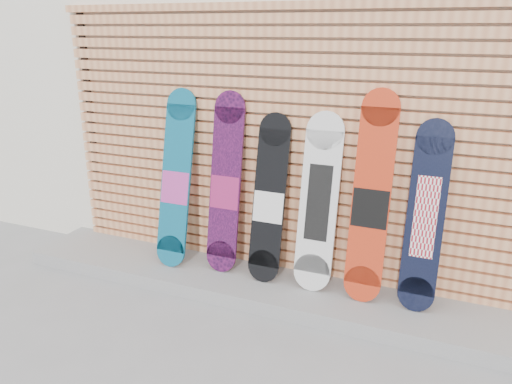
# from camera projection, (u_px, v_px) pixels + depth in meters

# --- Properties ---
(ground) EXTENTS (80.00, 80.00, 0.00)m
(ground) POSITION_uv_depth(u_px,v_px,m) (262.00, 345.00, 3.49)
(ground) COLOR gray
(ground) RESTS_ON ground
(building) EXTENTS (12.00, 5.00, 3.60)m
(building) POSITION_uv_depth(u_px,v_px,m) (416.00, 55.00, 5.80)
(building) COLOR silver
(building) RESTS_ON ground
(concrete_step) EXTENTS (4.60, 0.70, 0.12)m
(concrete_step) POSITION_uv_depth(u_px,v_px,m) (276.00, 288.00, 4.12)
(concrete_step) COLOR gray
(concrete_step) RESTS_ON ground
(slat_wall) EXTENTS (4.26, 0.08, 2.29)m
(slat_wall) POSITION_uv_depth(u_px,v_px,m) (291.00, 145.00, 4.01)
(slat_wall) COLOR tan
(slat_wall) RESTS_ON ground
(snowboard_0) EXTENTS (0.28, 0.38, 1.51)m
(snowboard_0) POSITION_uv_depth(u_px,v_px,m) (176.00, 180.00, 4.28)
(snowboard_0) COLOR #0C5776
(snowboard_0) RESTS_ON concrete_step
(snowboard_1) EXTENTS (0.27, 0.29, 1.51)m
(snowboard_1) POSITION_uv_depth(u_px,v_px,m) (225.00, 185.00, 4.15)
(snowboard_1) COLOR black
(snowboard_1) RESTS_ON concrete_step
(snowboard_2) EXTENTS (0.27, 0.32, 1.36)m
(snowboard_2) POSITION_uv_depth(u_px,v_px,m) (269.00, 200.00, 4.02)
(snowboard_2) COLOR black
(snowboard_2) RESTS_ON concrete_step
(snowboard_3) EXTENTS (0.30, 0.30, 1.39)m
(snowboard_3) POSITION_uv_depth(u_px,v_px,m) (319.00, 203.00, 3.87)
(snowboard_3) COLOR silver
(snowboard_3) RESTS_ON concrete_step
(snowboard_4) EXTENTS (0.28, 0.31, 1.58)m
(snowboard_4) POSITION_uv_depth(u_px,v_px,m) (371.00, 199.00, 3.69)
(snowboard_4) COLOR red
(snowboard_4) RESTS_ON concrete_step
(snowboard_5) EXTENTS (0.26, 0.30, 1.39)m
(snowboard_5) POSITION_uv_depth(u_px,v_px,m) (425.00, 217.00, 3.58)
(snowboard_5) COLOR black
(snowboard_5) RESTS_ON concrete_step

